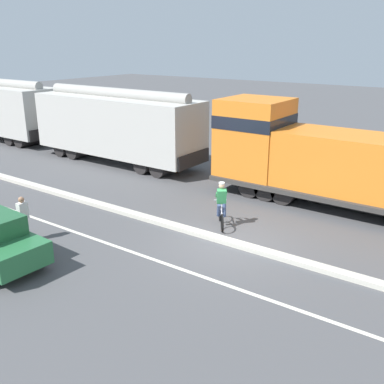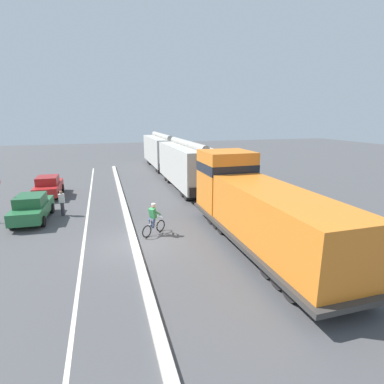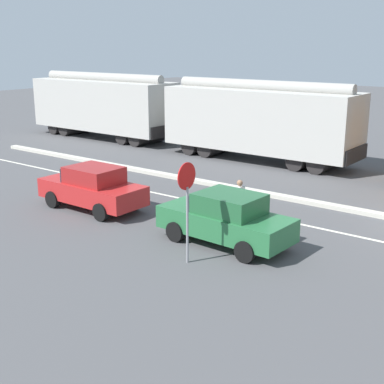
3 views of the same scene
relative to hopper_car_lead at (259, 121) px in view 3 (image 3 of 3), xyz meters
The scene contains 8 objects.
median_curb 7.69m from the hopper_car_lead, 140.80° to the right, with size 0.36×36.00×0.16m, color beige.
lane_stripe 9.63m from the hopper_car_lead, 150.08° to the right, with size 0.14×36.00×0.01m, color silver.
hopper_car_lead is the anchor object (origin of this frame).
hopper_car_middle 11.60m from the hopper_car_lead, 90.00° to the left, with size 2.90×10.60×4.18m.
parked_car_green 12.56m from the hopper_car_lead, 154.17° to the right, with size 1.97×4.27×1.62m.
parked_car_red 11.29m from the hopper_car_lead, behind, with size 1.85×4.21×1.62m.
stop_sign 14.16m from the hopper_car_lead, 157.66° to the right, with size 0.76×0.08×2.88m.
pedestrian_by_cars 10.88m from the hopper_car_lead, 153.01° to the right, with size 0.34×0.22×1.62m.
Camera 3 is at (-18.40, -3.27, 5.94)m, focal length 50.00 mm.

